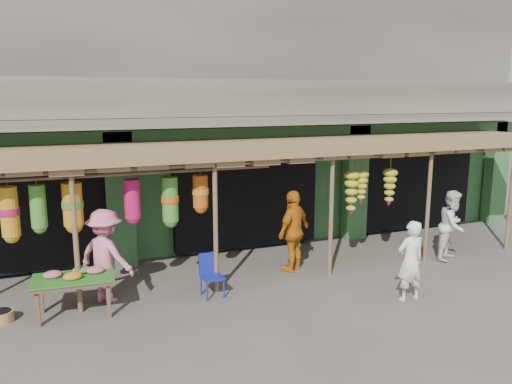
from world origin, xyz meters
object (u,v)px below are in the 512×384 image
object	(u,v)px
person_front	(411,261)
person_right	(452,225)
blue_chair	(211,272)
person_shopper	(106,256)
flower_table	(74,279)
person_vendor	(294,231)

from	to	relation	value
person_front	person_right	xyz separation A→B (m)	(2.42, 1.57, 0.06)
blue_chair	person_shopper	xyz separation A→B (m)	(-1.86, 0.44, 0.41)
flower_table	person_front	size ratio (longest dim) A/B	0.92
person_right	person_vendor	distance (m)	3.78
flower_table	person_shopper	xyz separation A→B (m)	(0.57, 0.41, 0.22)
flower_table	person_right	world-z (taller)	person_right
flower_table	person_right	xyz separation A→B (m)	(8.22, -0.03, 0.16)
person_vendor	person_front	bearing A→B (deg)	88.41
flower_table	person_shopper	world-z (taller)	person_shopper
person_front	person_vendor	size ratio (longest dim) A/B	0.85
person_vendor	person_shopper	bearing A→B (deg)	-28.46
person_front	person_right	distance (m)	2.88
person_front	person_right	size ratio (longest dim) A/B	0.93
person_front	person_right	world-z (taller)	person_right
flower_table	person_shopper	size ratio (longest dim) A/B	0.80
person_front	person_shopper	xyz separation A→B (m)	(-5.23, 2.01, 0.11)
person_front	person_shopper	distance (m)	5.60
person_front	person_shopper	size ratio (longest dim) A/B	0.87
person_front	person_vendor	world-z (taller)	person_vendor
flower_table	person_front	xyz separation A→B (m)	(5.80, -1.60, 0.11)
person_front	person_shopper	world-z (taller)	person_shopper
person_shopper	flower_table	bearing A→B (deg)	80.34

